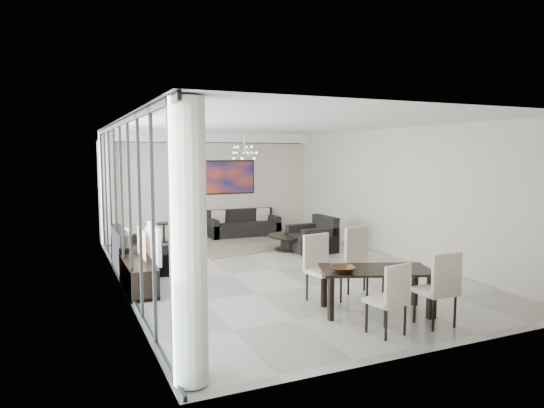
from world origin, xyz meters
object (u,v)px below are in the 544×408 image
coffee_table (290,241)px  sofa_main (243,227)px  dining_table (375,275)px  television (147,244)px  tv_console (138,276)px

coffee_table → sofa_main: 2.46m
sofa_main → dining_table: (-0.59, -7.11, 0.32)m
coffee_table → sofa_main: sofa_main is taller
sofa_main → television: (-3.43, -4.55, 0.56)m
tv_console → television: bearing=-25.6°
television → dining_table: size_ratio=0.61×
television → coffee_table: bearing=-59.8°
coffee_table → tv_console: 4.40m
sofa_main → tv_console: size_ratio=1.26×
dining_table → sofa_main: bearing=85.2°
coffee_table → tv_console: size_ratio=0.67×
television → dining_table: television is taller
sofa_main → tv_console: (-3.59, -4.48, 0.00)m
sofa_main → tv_console: sofa_main is taller
coffee_table → sofa_main: bearing=97.1°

